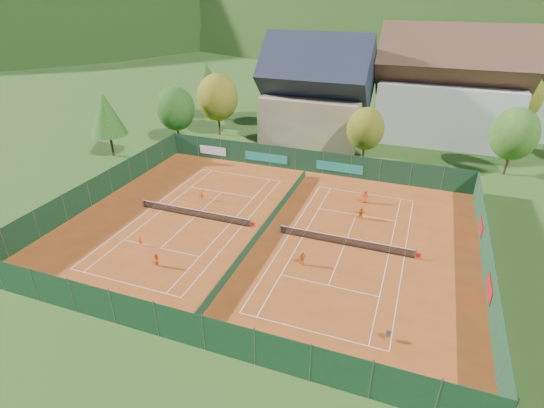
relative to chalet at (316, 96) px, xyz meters
The scene contains 34 objects.
ground 30.87m from the chalet, 84.29° to the right, with size 600.00×600.00×0.00m, color #294D18.
clay_pad 30.87m from the chalet, 84.29° to the right, with size 40.00×32.00×0.01m, color #9F4317.
court_markings_left 31.12m from the chalet, 99.46° to the right, with size 11.03×23.83×0.00m.
court_markings_right 32.63m from the chalet, 69.86° to the right, with size 11.03×23.83×0.00m.
tennis_net_left 31.00m from the chalet, 99.17° to the right, with size 13.30×0.10×1.02m.
tennis_net_right 32.59m from the chalet, 69.60° to the right, with size 13.30×0.10×1.02m.
court_divider 30.77m from the chalet, 84.29° to the right, with size 0.03×28.80×1.00m.
fence_north 15.14m from the chalet, 79.70° to the right, with size 40.00×0.10×3.00m.
fence_south 46.38m from the chalet, 86.27° to the right, with size 40.00×0.04×3.00m.
fence_west 34.86m from the chalet, 119.54° to the right, with size 0.04×32.00×3.00m.
fence_east 38.11m from the chalet, 52.48° to the right, with size 0.09×32.00×3.00m.
chalet is the anchor object (origin of this frame).
hotel_block_a 19.94m from the chalet, 17.53° to the left, with size 21.60×11.00×17.25m.
hotel_block_b 35.85m from the chalet, 22.99° to the left, with size 17.28×10.00×15.50m.
tree_west_front 21.51m from the chalet, 152.24° to the right, with size 5.72×5.72×8.69m.
tree_west_mid 15.53m from the chalet, 165.07° to the right, with size 6.44×6.44×9.78m.
tree_west_back 21.38m from the chalet, 169.22° to the left, with size 5.60×5.60×10.00m.
tree_center 12.19m from the chalet, 41.63° to the right, with size 5.01×5.01×7.60m.
tree_east_front 27.69m from the chalet, 12.53° to the right, with size 5.72×5.72×8.69m.
tree_west_side 30.81m from the chalet, 144.25° to the right, with size 5.04×5.04×9.00m.
tree_east_back 30.68m from the chalet, 19.03° to the left, with size 7.15×7.15×10.86m.
mountain_backdrop 211.04m from the chalet, 81.19° to the left, with size 820.00×530.00×242.00m.
ball_hopper 44.38m from the chalet, 68.31° to the right, with size 0.34×0.34×0.80m.
loose_ball_0 34.41m from the chalet, 100.24° to the right, with size 0.07×0.07×0.07m, color #CCD833.
loose_ball_1 38.44m from the chalet, 79.67° to the right, with size 0.07×0.07×0.07m, color #CCD833.
loose_ball_2 27.05m from the chalet, 77.08° to the right, with size 0.07×0.07×0.07m, color #CCD833.
loose_ball_3 24.96m from the chalet, 86.54° to the right, with size 0.07×0.07×0.07m, color #CCD833.
loose_ball_4 37.15m from the chalet, 71.97° to the right, with size 0.07×0.07×0.07m, color #CCD833.
player_left_near 37.75m from the chalet, 100.80° to the right, with size 0.43×0.28×1.18m, color #FD5416.
player_left_mid 39.63m from the chalet, 95.33° to the right, with size 0.63×0.49×1.30m, color orange.
player_left_far 27.47m from the chalet, 103.40° to the right, with size 0.83×0.48×1.29m, color #D56112.
player_right_near 35.82m from the chalet, 76.65° to the right, with size 0.80×0.33×1.36m, color orange.
player_right_far_a 24.10m from the chalet, 60.96° to the right, with size 0.75×0.49×1.53m, color #CC4912.
player_right_far_b 27.60m from the chalet, 64.65° to the right, with size 1.23×0.39×1.33m, color orange.
Camera 1 is at (13.25, -33.99, 21.83)m, focal length 28.00 mm.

